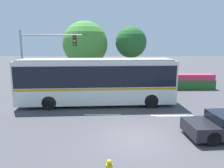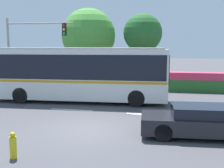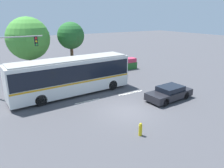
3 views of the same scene
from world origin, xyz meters
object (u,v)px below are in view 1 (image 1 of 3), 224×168
object	(u,v)px
street_tree_left	(85,44)
street_tree_centre	(131,43)
city_bus	(97,79)
traffic_light_pole	(39,52)

from	to	relation	value
street_tree_left	street_tree_centre	xyz separation A→B (m)	(5.20, -0.56, 0.13)
city_bus	traffic_light_pole	bearing A→B (deg)	143.30
traffic_light_pole	street_tree_centre	bearing A→B (deg)	30.25
traffic_light_pole	street_tree_centre	size ratio (longest dim) A/B	0.89
traffic_light_pole	city_bus	bearing A→B (deg)	-33.79
street_tree_left	street_tree_centre	distance (m)	5.23
traffic_light_pole	street_tree_left	world-z (taller)	street_tree_left
traffic_light_pole	street_tree_left	size ratio (longest dim) A/B	0.80
city_bus	traffic_light_pole	xyz separation A→B (m)	(-5.29, 3.54, 1.84)
street_tree_left	street_tree_centre	world-z (taller)	street_tree_left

